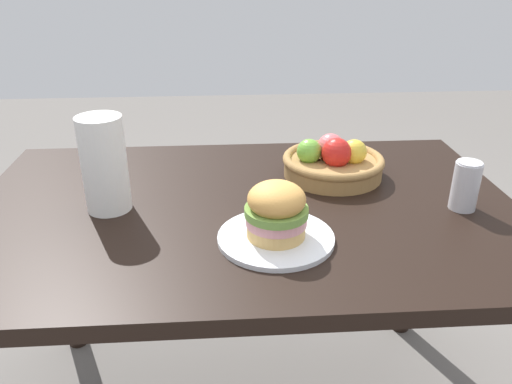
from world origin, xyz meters
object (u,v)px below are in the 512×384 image
Objects in this scene: fruit_basket at (333,162)px; soda_can at (466,186)px; paper_towel_roll at (104,164)px; sandwich at (276,210)px; plate at (276,238)px.

soda_can is at bearing -38.34° from fruit_basket.
sandwich is at bearing -24.64° from paper_towel_roll.
plate is at bearing -119.74° from fruit_basket.
sandwich is 0.44m from paper_towel_roll.
plate is 0.50m from soda_can.
fruit_basket is (-0.28, 0.23, -0.02)m from soda_can.
paper_towel_roll is at bearing 176.15° from soda_can.
sandwich is at bearing -165.58° from soda_can.
sandwich reaches higher than plate.
sandwich is (0.00, -0.00, 0.07)m from plate.
fruit_basket is (0.20, 0.35, 0.04)m from plate.
sandwich is 0.49× the size of fruit_basket.
paper_towel_roll is at bearing 155.36° from sandwich.
fruit_basket is at bearing 141.66° from soda_can.
paper_towel_roll reaches higher than sandwich.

